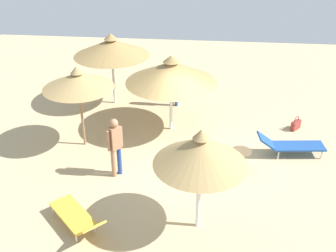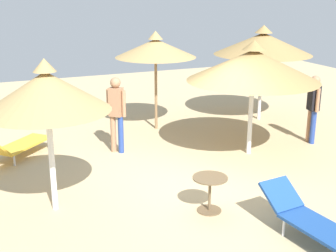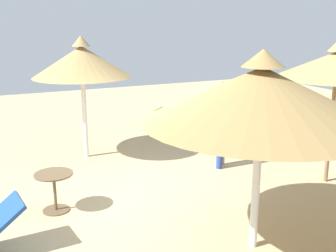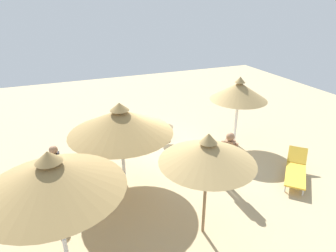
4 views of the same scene
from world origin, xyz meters
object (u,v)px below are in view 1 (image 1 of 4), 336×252
Objects in this scene: person_standing_front at (115,143)px; person_standing_far_right at (174,82)px; lounge_chair_near_left at (78,218)px; side_table_round at (240,157)px; parasol_umbrella_far_left at (201,151)px; parasol_umbrella_back at (171,72)px; lounge_chair_edge at (290,145)px; handbag at (296,125)px; parasol_umbrella_center at (78,80)px; parasol_umbrella_near_right at (111,47)px.

person_standing_far_right is at bearing 75.37° from person_standing_front.
lounge_chair_near_left reaches higher than side_table_round.
parasol_umbrella_far_left reaches higher than parasol_umbrella_back.
person_standing_far_right is (-3.82, 3.10, 0.62)m from lounge_chair_edge.
parasol_umbrella_back reaches higher than person_standing_far_right.
person_standing_front is at bearing -149.75° from handbag.
lounge_chair_edge is at bearing 17.28° from person_standing_front.
side_table_round is at bearing -45.07° from parasol_umbrella_back.
lounge_chair_edge is at bearing -39.00° from person_standing_far_right.
person_standing_front is (-2.36, 1.86, -1.08)m from parasol_umbrella_far_left.
side_table_round is at bearing -127.79° from handbag.
lounge_chair_edge is at bearing 0.33° from parasol_umbrella_center.
parasol_umbrella_near_right is 4.94m from person_standing_front.
lounge_chair_near_left is at bearing -108.81° from parasol_umbrella_back.
parasol_umbrella_far_left is 4.80m from parasol_umbrella_back.
parasol_umbrella_center is 4.33m from lounge_chair_near_left.
parasol_umbrella_far_left is at bearing -76.95° from parasol_umbrella_back.
parasol_umbrella_near_right is 6.38m from side_table_round.
parasol_umbrella_near_right is 2.62m from person_standing_far_right.
lounge_chair_near_left is at bearing -103.58° from person_standing_far_right.
handbag is at bearing 5.37° from parasol_umbrella_back.
parasol_umbrella_near_right is 0.93× the size of parasol_umbrella_back.
parasol_umbrella_near_right reaches higher than parasol_umbrella_back.
lounge_chair_near_left reaches higher than lounge_chair_edge.
lounge_chair_edge is 4.96m from person_standing_far_right.
person_standing_far_right is (1.67, 6.92, 0.64)m from lounge_chair_near_left.
person_standing_front is 2.82× the size of side_table_round.
parasol_umbrella_far_left is 6.72m from person_standing_far_right.
parasol_umbrella_center is at bearing -179.67° from lounge_chair_edge.
person_standing_far_right is 0.95× the size of person_standing_front.
parasol_umbrella_near_right is 3.16m from parasol_umbrella_center.
side_table_round is at bearing 35.92° from lounge_chair_near_left.
side_table_round is at bearing -60.80° from person_standing_far_right.
lounge_chair_edge is 3.30× the size of side_table_round.
parasol_umbrella_back is (2.36, -1.86, -0.14)m from parasol_umbrella_near_right.
parasol_umbrella_far_left is 0.89× the size of parasol_umbrella_back.
person_standing_far_right is (-1.14, 6.52, -1.15)m from parasol_umbrella_far_left.
lounge_chair_edge is at bearing -26.91° from parasol_umbrella_near_right.
parasol_umbrella_far_left is at bearing 7.96° from lounge_chair_near_left.
parasol_umbrella_far_left reaches higher than lounge_chair_near_left.
parasol_umbrella_near_right reaches higher than side_table_round.
person_standing_front reaches higher than lounge_chair_near_left.
handbag is at bearing 13.74° from parasol_umbrella_center.
handbag is at bearing 42.50° from lounge_chair_near_left.
parasol_umbrella_back is 1.71× the size of lounge_chair_near_left.
parasol_umbrella_near_right is at bearing 179.64° from person_standing_far_right.
parasol_umbrella_near_right is at bearing 153.09° from lounge_chair_edge.
person_standing_front is 6.45m from handbag.
person_standing_far_right is at bearing 119.20° from side_table_round.
parasol_umbrella_center is 1.48× the size of person_standing_front.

